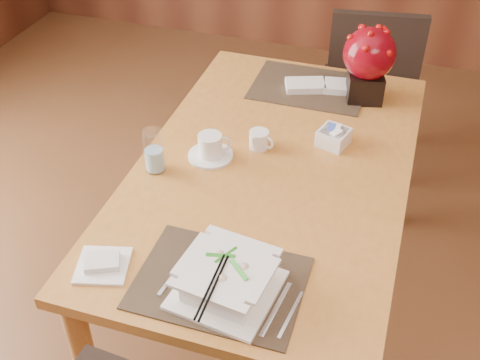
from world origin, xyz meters
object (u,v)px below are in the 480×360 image
(water_glass, at_px, (154,151))
(creamer_jug, at_px, (259,140))
(dining_table, at_px, (272,188))
(sugar_caddy, at_px, (333,137))
(coffee_cup, at_px, (210,148))
(bread_plate, at_px, (103,266))
(berry_decor, at_px, (369,60))
(soup_setting, at_px, (226,280))
(far_chair, at_px, (369,84))

(water_glass, height_order, creamer_jug, water_glass)
(dining_table, bearing_deg, sugar_caddy, 48.07)
(coffee_cup, xyz_separation_m, water_glass, (-0.15, -0.13, 0.04))
(coffee_cup, bearing_deg, bread_plate, -100.81)
(dining_table, relative_size, berry_decor, 5.09)
(coffee_cup, xyz_separation_m, berry_decor, (0.44, 0.55, 0.13))
(soup_setting, distance_m, far_chair, 1.66)
(dining_table, height_order, bread_plate, bread_plate)
(coffee_cup, distance_m, far_chair, 1.18)
(dining_table, xyz_separation_m, coffee_cup, (-0.22, -0.02, 0.13))
(water_glass, xyz_separation_m, berry_decor, (0.59, 0.67, 0.09))
(soup_setting, relative_size, bread_plate, 2.02)
(creamer_jug, height_order, sugar_caddy, creamer_jug)
(soup_setting, xyz_separation_m, water_glass, (-0.40, 0.43, 0.03))
(creamer_jug, relative_size, far_chair, 0.10)
(sugar_caddy, bearing_deg, far_chair, 87.90)
(soup_setting, relative_size, water_glass, 1.86)
(berry_decor, bearing_deg, dining_table, -112.67)
(coffee_cup, relative_size, water_glass, 1.01)
(soup_setting, bearing_deg, dining_table, 100.50)
(coffee_cup, relative_size, sugar_caddy, 1.59)
(dining_table, relative_size, soup_setting, 5.21)
(coffee_cup, bearing_deg, sugar_caddy, 27.63)
(dining_table, xyz_separation_m, far_chair, (0.20, 1.06, -0.13))
(water_glass, xyz_separation_m, far_chair, (0.57, 1.20, -0.30))
(berry_decor, height_order, bread_plate, berry_decor)
(sugar_caddy, distance_m, far_chair, 0.91)
(berry_decor, bearing_deg, far_chair, 92.51)
(bread_plate, height_order, far_chair, far_chair)
(coffee_cup, relative_size, creamer_jug, 1.75)
(far_chair, bearing_deg, soup_setting, 75.14)
(dining_table, height_order, creamer_jug, creamer_jug)
(far_chair, bearing_deg, berry_decor, 83.64)
(sugar_caddy, relative_size, berry_decor, 0.33)
(sugar_caddy, bearing_deg, coffee_cup, -152.37)
(sugar_caddy, height_order, berry_decor, berry_decor)
(sugar_caddy, height_order, far_chair, far_chair)
(creamer_jug, bearing_deg, far_chair, 94.12)
(soup_setting, height_order, sugar_caddy, soup_setting)
(sugar_caddy, bearing_deg, soup_setting, -100.37)
(creamer_jug, relative_size, bread_plate, 0.63)
(soup_setting, relative_size, sugar_caddy, 2.93)
(soup_setting, height_order, coffee_cup, soup_setting)
(dining_table, bearing_deg, berry_decor, 67.33)
(sugar_caddy, distance_m, berry_decor, 0.38)
(coffee_cup, distance_m, water_glass, 0.20)
(berry_decor, bearing_deg, bread_plate, -116.16)
(soup_setting, bearing_deg, coffee_cup, 121.60)
(dining_table, xyz_separation_m, berry_decor, (0.22, 0.53, 0.26))
(dining_table, xyz_separation_m, bread_plate, (-0.33, -0.59, 0.10))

